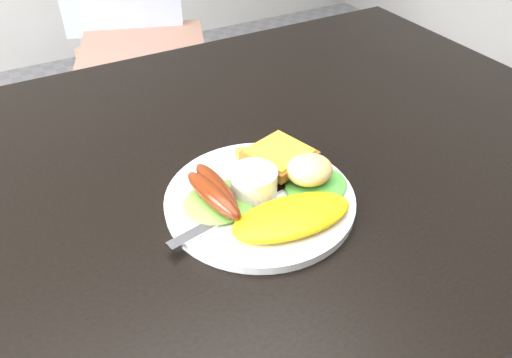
% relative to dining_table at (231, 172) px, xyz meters
% --- Properties ---
extents(dining_table, '(1.20, 0.80, 0.04)m').
position_rel_dining_table_xyz_m(dining_table, '(0.00, 0.00, 0.00)').
color(dining_table, black).
rests_on(dining_table, ground).
extents(dining_chair, '(0.54, 0.54, 0.05)m').
position_rel_dining_table_xyz_m(dining_chair, '(0.20, 1.09, -0.28)').
color(dining_chair, '#AC7962').
rests_on(dining_chair, ground).
extents(plate, '(0.24, 0.24, 0.01)m').
position_rel_dining_table_xyz_m(plate, '(-0.01, -0.10, 0.03)').
color(plate, white).
rests_on(plate, dining_table).
extents(lettuce_left, '(0.10, 0.09, 0.01)m').
position_rel_dining_table_xyz_m(lettuce_left, '(-0.06, -0.09, 0.04)').
color(lettuce_left, '#4B8A26').
rests_on(lettuce_left, plate).
extents(lettuce_right, '(0.10, 0.09, 0.01)m').
position_rel_dining_table_xyz_m(lettuce_right, '(0.06, -0.12, 0.04)').
color(lettuce_right, '#3C8332').
rests_on(lettuce_right, plate).
extents(omelette, '(0.16, 0.08, 0.02)m').
position_rel_dining_table_xyz_m(omelette, '(0.00, -0.16, 0.04)').
color(omelette, '#FFF616').
rests_on(omelette, plate).
extents(sausage_a, '(0.04, 0.11, 0.03)m').
position_rel_dining_table_xyz_m(sausage_a, '(-0.07, -0.09, 0.05)').
color(sausage_a, '#652F13').
rests_on(sausage_a, lettuce_left).
extents(sausage_b, '(0.03, 0.10, 0.03)m').
position_rel_dining_table_xyz_m(sausage_b, '(-0.06, -0.08, 0.05)').
color(sausage_b, '#5D2E0E').
rests_on(sausage_b, lettuce_left).
extents(ramekin, '(0.06, 0.06, 0.03)m').
position_rel_dining_table_xyz_m(ramekin, '(-0.01, -0.09, 0.05)').
color(ramekin, white).
rests_on(ramekin, plate).
extents(toast_a, '(0.08, 0.08, 0.01)m').
position_rel_dining_table_xyz_m(toast_a, '(0.03, -0.05, 0.04)').
color(toast_a, olive).
rests_on(toast_a, plate).
extents(toast_b, '(0.09, 0.09, 0.01)m').
position_rel_dining_table_xyz_m(toast_b, '(0.04, -0.06, 0.05)').
color(toast_b, olive).
rests_on(toast_b, toast_a).
extents(potato_salad, '(0.07, 0.06, 0.03)m').
position_rel_dining_table_xyz_m(potato_salad, '(0.06, -0.11, 0.06)').
color(potato_salad, beige).
rests_on(potato_salad, lettuce_right).
extents(fork, '(0.18, 0.05, 0.00)m').
position_rel_dining_table_xyz_m(fork, '(-0.05, -0.11, 0.03)').
color(fork, '#ADAFB7').
rests_on(fork, plate).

